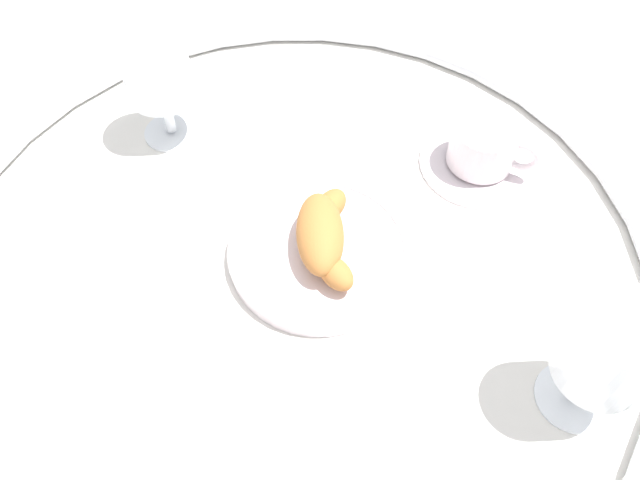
{
  "coord_description": "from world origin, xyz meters",
  "views": [
    {
      "loc": [
        0.35,
        0.13,
        0.54
      ],
      "look_at": [
        -0.01,
        0.03,
        0.03
      ],
      "focal_mm": 35.09,
      "sensor_mm": 36.0,
      "label": 1
    }
  ],
  "objects_px": {
    "croissant_large": "(323,235)",
    "juice_glass_left": "(610,353)",
    "pastry_plate": "(320,251)",
    "coffee_cup_far": "(483,150)",
    "juice_glass_right": "(156,70)"
  },
  "relations": [
    {
      "from": "croissant_large",
      "to": "juice_glass_left",
      "type": "xyz_separation_m",
      "value": [
        0.09,
        0.26,
        0.05
      ]
    },
    {
      "from": "pastry_plate",
      "to": "coffee_cup_far",
      "type": "height_order",
      "value": "coffee_cup_far"
    },
    {
      "from": "pastry_plate",
      "to": "coffee_cup_far",
      "type": "relative_size",
      "value": 1.41
    },
    {
      "from": "croissant_large",
      "to": "juice_glass_right",
      "type": "height_order",
      "value": "juice_glass_right"
    },
    {
      "from": "croissant_large",
      "to": "coffee_cup_far",
      "type": "bearing_deg",
      "value": 141.51
    },
    {
      "from": "coffee_cup_far",
      "to": "juice_glass_right",
      "type": "bearing_deg",
      "value": -82.22
    },
    {
      "from": "croissant_large",
      "to": "juice_glass_left",
      "type": "bearing_deg",
      "value": 71.76
    },
    {
      "from": "coffee_cup_far",
      "to": "juice_glass_left",
      "type": "distance_m",
      "value": 0.3
    },
    {
      "from": "juice_glass_left",
      "to": "juice_glass_right",
      "type": "bearing_deg",
      "value": -113.31
    },
    {
      "from": "pastry_plate",
      "to": "croissant_large",
      "type": "height_order",
      "value": "croissant_large"
    },
    {
      "from": "juice_glass_right",
      "to": "juice_glass_left",
      "type": "bearing_deg",
      "value": 66.69
    },
    {
      "from": "croissant_large",
      "to": "coffee_cup_far",
      "type": "relative_size",
      "value": 0.95
    },
    {
      "from": "croissant_large",
      "to": "coffee_cup_far",
      "type": "xyz_separation_m",
      "value": [
        -0.18,
        0.14,
        -0.01
      ]
    },
    {
      "from": "juice_glass_left",
      "to": "juice_glass_right",
      "type": "distance_m",
      "value": 0.53
    },
    {
      "from": "croissant_large",
      "to": "juice_glass_right",
      "type": "bearing_deg",
      "value": -118.66
    }
  ]
}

